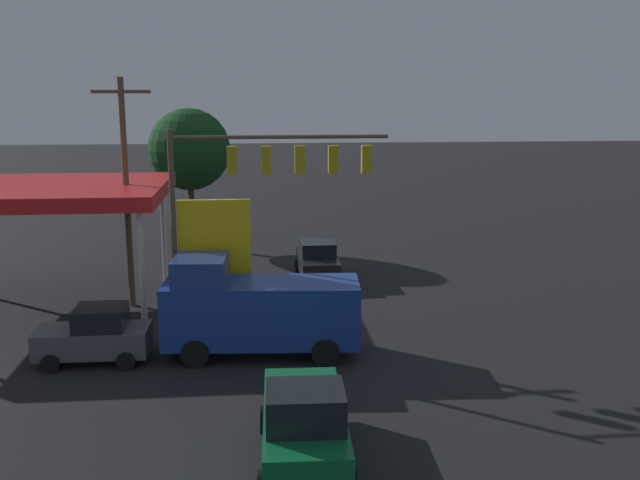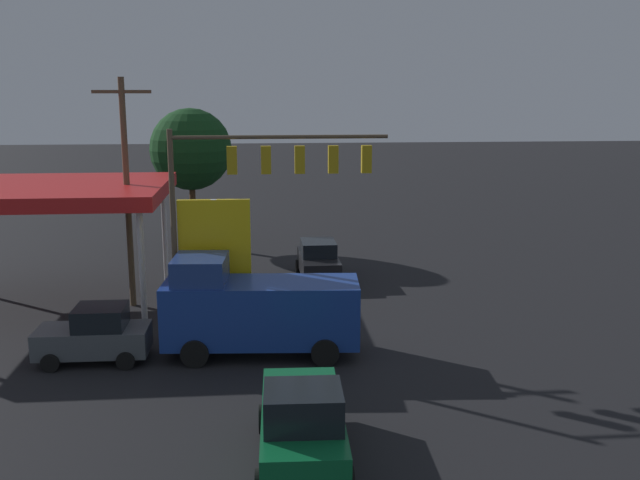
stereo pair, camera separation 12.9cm
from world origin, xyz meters
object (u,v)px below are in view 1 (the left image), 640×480
delivery_truck (257,309)px  sedan_waiting (318,260)px  utility_pole (126,188)px  street_tree (189,150)px  hatchback_crossing (95,335)px  traffic_signal_assembly (262,179)px  pickup_parked (304,425)px  price_sign (215,248)px

delivery_truck → sedan_waiting: size_ratio=1.57×
delivery_truck → utility_pole: bearing=-45.9°
utility_pole → street_tree: 12.09m
hatchback_crossing → sedan_waiting: bearing=-129.7°
utility_pole → delivery_truck: 9.04m
traffic_signal_assembly → hatchback_crossing: bearing=17.3°
hatchback_crossing → traffic_signal_assembly: bearing=-162.1°
utility_pole → pickup_parked: 16.13m
price_sign → delivery_truck: 2.98m
price_sign → sedan_waiting: 9.67m
utility_pole → hatchback_crossing: (0.17, 6.53, -4.21)m
traffic_signal_assembly → sedan_waiting: size_ratio=1.78×
price_sign → delivery_truck: (-1.49, 1.86, -1.80)m
traffic_signal_assembly → sedan_waiting: traffic_signal_assembly is taller
traffic_signal_assembly → price_sign: size_ratio=1.49×
pickup_parked → utility_pole: bearing=-153.6°
pickup_parked → sedan_waiting: (-1.91, -17.82, -0.16)m
pickup_parked → sedan_waiting: 17.93m
utility_pole → sedan_waiting: size_ratio=2.20×
delivery_truck → sedan_waiting: bearing=-102.9°
delivery_truck → traffic_signal_assembly: bearing=-95.7°
utility_pole → street_tree: (-1.62, -11.97, 0.61)m
price_sign → delivery_truck: size_ratio=0.76×
pickup_parked → delivery_truck: bearing=-170.1°
utility_pole → sedan_waiting: (-8.42, -3.64, -4.21)m
traffic_signal_assembly → hatchback_crossing: (5.84, 1.82, -5.13)m
pickup_parked → delivery_truck: size_ratio=0.76×
traffic_signal_assembly → delivery_truck: bearing=80.3°
hatchback_crossing → delivery_truck: 5.61m
pickup_parked → street_tree: 27.02m
hatchback_crossing → street_tree: street_tree is taller
delivery_truck → street_tree: street_tree is taller
delivery_truck → street_tree: (3.76, -18.35, 4.07)m
traffic_signal_assembly → street_tree: (4.05, -16.67, -0.32)m
traffic_signal_assembly → street_tree: 17.16m
delivery_truck → sedan_waiting: 10.49m
traffic_signal_assembly → utility_pole: size_ratio=0.81×
utility_pole → delivery_truck: utility_pole is taller
pickup_parked → street_tree: street_tree is taller
hatchback_crossing → delivery_truck: bearing=-177.9°
traffic_signal_assembly → delivery_truck: 4.70m
price_sign → sedan_waiting: bearing=-119.1°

